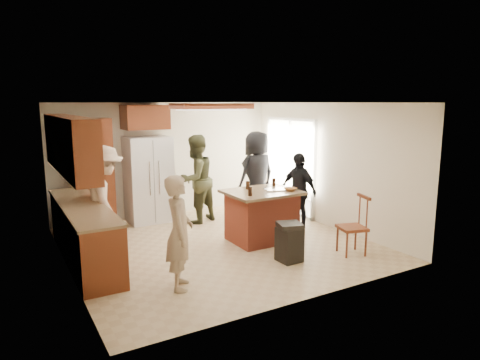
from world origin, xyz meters
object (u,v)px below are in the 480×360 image
refrigerator (149,179)px  trash_bin (289,242)px  person_behind_right (257,175)px  person_counter (104,199)px  person_side_right (298,190)px  person_behind_left (196,179)px  person_front_left (179,233)px  kitchen_island (262,215)px  spindle_chair (353,228)px

refrigerator → trash_bin: bearing=-71.1°
person_behind_right → person_counter: (-3.38, -0.58, -0.04)m
person_side_right → person_counter: person_counter is taller
person_side_right → person_behind_left: bearing=-139.4°
person_side_right → refrigerator: bearing=-138.3°
refrigerator → person_front_left: bearing=-101.7°
person_side_right → kitchen_island: bearing=-81.8°
refrigerator → spindle_chair: size_ratio=1.81×
person_counter → person_side_right: bearing=-95.9°
person_behind_right → person_side_right: person_behind_right is taller
person_front_left → refrigerator: refrigerator is taller
person_side_right → trash_bin: size_ratio=2.42×
person_front_left → person_behind_right: (2.85, 2.57, 0.17)m
person_behind_right → spindle_chair: 2.82m
person_behind_left → person_side_right: (1.63, -1.36, -0.16)m
person_behind_right → person_side_right: 1.13m
person_side_right → refrigerator: size_ratio=0.85×
trash_bin → spindle_chair: spindle_chair is taller
trash_bin → person_counter: bearing=141.1°
person_side_right → spindle_chair: bearing=-15.1°
person_front_left → trash_bin: 1.94m
person_behind_left → person_behind_right: person_behind_right is taller
person_front_left → trash_bin: bearing=-65.5°
person_counter → kitchen_island: 2.76m
person_front_left → person_behind_left: size_ratio=0.85×
refrigerator → trash_bin: refrigerator is taller
trash_bin → person_side_right: bearing=48.5°
person_behind_right → refrigerator: (-2.14, 0.89, -0.05)m
person_front_left → refrigerator: bearing=11.3°
person_side_right → trash_bin: (-1.28, -1.45, -0.44)m
person_side_right → kitchen_island: (-1.10, -0.35, -0.29)m
person_side_right → kitchen_island: 1.19m
person_front_left → spindle_chair: (3.00, -0.20, -0.33)m
spindle_chair → person_front_left: bearing=176.1°
person_side_right → spindle_chair: person_side_right is taller
person_behind_right → person_counter: person_behind_right is taller
trash_bin → spindle_chair: bearing=-12.8°
person_behind_right → refrigerator: 2.31m
person_behind_left → person_side_right: size_ratio=1.21×
person_side_right → person_front_left: bearing=-74.2°
person_behind_left → person_behind_right: bearing=145.7°
trash_bin → refrigerator: bearing=108.9°
person_counter → refrigerator: person_counter is taller
person_front_left → spindle_chair: bearing=-70.9°
kitchen_island → spindle_chair: 1.64m
person_counter → refrigerator: (1.24, 1.47, -0.01)m
kitchen_island → spindle_chair: bearing=-55.4°
refrigerator → trash_bin: size_ratio=2.86×
person_counter → trash_bin: 3.15m
person_behind_right → refrigerator: person_behind_right is taller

